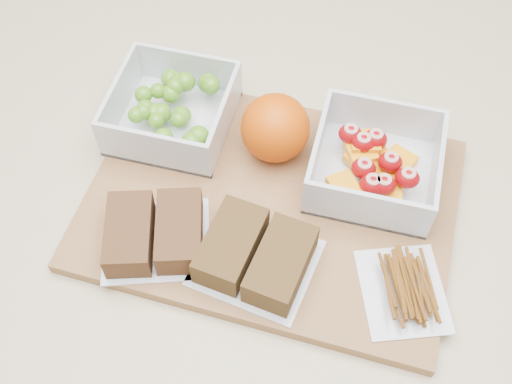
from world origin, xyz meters
TOP-DOWN VIEW (x-y plane):
  - counter at (0.00, 0.00)m, footprint 1.20×0.90m
  - cutting_board at (0.02, -0.01)m, footprint 0.43×0.31m
  - grape_container at (-0.13, 0.08)m, footprint 0.14×0.14m
  - fruit_container at (0.13, 0.05)m, footprint 0.14×0.14m
  - orange at (0.01, 0.07)m, footprint 0.08×0.08m
  - sandwich_bag_left at (-0.09, -0.09)m, footprint 0.14×0.14m
  - sandwich_bag_center at (0.02, -0.09)m, footprint 0.14×0.13m
  - pretzel_bag at (0.18, -0.09)m, footprint 0.12×0.13m

SIDE VIEW (x-z plane):
  - counter at x=0.00m, z-range 0.00..0.90m
  - cutting_board at x=0.02m, z-range 0.90..0.92m
  - pretzel_bag at x=0.18m, z-range 0.92..0.94m
  - sandwich_bag_left at x=-0.09m, z-range 0.92..0.95m
  - sandwich_bag_center at x=0.02m, z-range 0.92..0.95m
  - fruit_container at x=0.13m, z-range 0.91..0.97m
  - grape_container at x=-0.13m, z-range 0.91..0.97m
  - orange at x=0.01m, z-range 0.92..1.00m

